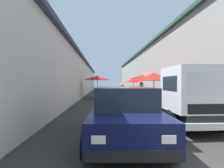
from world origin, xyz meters
TOP-DOWN VIEW (x-y plane):
  - ground at (13.50, 0.00)m, footprint 90.00×90.00m
  - building_left_whitewash at (15.75, 7.16)m, footprint 49.80×7.50m
  - building_right_concrete at (15.75, -7.16)m, footprint 49.80×7.50m
  - fruit_stall_far_right at (15.25, 2.03)m, footprint 2.78×2.78m
  - fruit_stall_far_left at (8.40, -1.67)m, footprint 2.34×2.34m
  - fruit_stall_mid_lane at (19.71, -2.62)m, footprint 2.58×2.58m
  - fruit_stall_near_right at (11.87, -1.69)m, footprint 2.15×2.15m
  - hatchback_car at (3.11, 0.94)m, footprint 4.00×2.10m
  - delivery_truck at (4.15, -1.42)m, footprint 4.92×1.98m
  - vendor_by_crates at (5.55, 0.72)m, footprint 0.63×0.21m

SIDE VIEW (x-z plane):
  - ground at x=13.50m, z-range 0.00..0.00m
  - hatchback_car at x=3.11m, z-range 0.01..1.46m
  - vendor_by_crates at x=5.55m, z-range 0.11..1.66m
  - delivery_truck at x=4.15m, z-range 0.00..2.08m
  - fruit_stall_near_right at x=11.87m, z-range 0.48..2.78m
  - fruit_stall_mid_lane at x=19.71m, z-range 0.60..2.80m
  - fruit_stall_far_left at x=8.40m, z-range 0.58..2.87m
  - fruit_stall_far_right at x=15.25m, z-range 0.74..3.14m
  - building_left_whitewash at x=15.75m, z-range 0.01..4.35m
  - building_right_concrete at x=15.75m, z-range 0.01..5.96m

